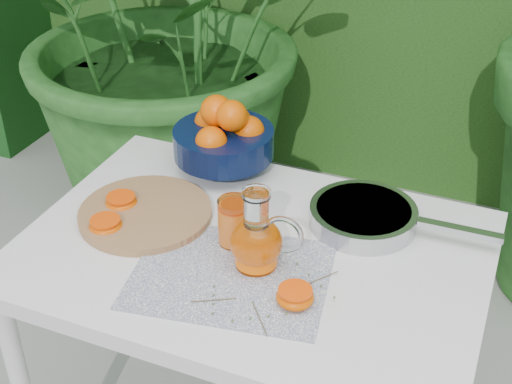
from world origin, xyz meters
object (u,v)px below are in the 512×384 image
at_px(fruit_bowl, 224,136).
at_px(white_table, 253,276).
at_px(saute_pan, 365,215).
at_px(juice_pitcher, 257,240).
at_px(cutting_board, 145,213).

bearing_deg(fruit_bowl, white_table, -55.50).
bearing_deg(saute_pan, white_table, -139.09).
bearing_deg(saute_pan, juice_pitcher, -125.79).
xyz_separation_m(juice_pitcher, saute_pan, (0.17, 0.23, -0.04)).
xyz_separation_m(white_table, cutting_board, (-0.27, 0.01, 0.09)).
xyz_separation_m(cutting_board, saute_pan, (0.47, 0.16, 0.01)).
xyz_separation_m(cutting_board, fruit_bowl, (0.08, 0.27, 0.08)).
relative_size(white_table, juice_pitcher, 5.51).
bearing_deg(cutting_board, juice_pitcher, -12.59).
height_order(white_table, fruit_bowl, fruit_bowl).
relative_size(white_table, cutting_board, 3.26).
relative_size(cutting_board, juice_pitcher, 1.69).
bearing_deg(saute_pan, cutting_board, -160.98).
height_order(white_table, cutting_board, cutting_board).
distance_m(juice_pitcher, saute_pan, 0.29).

